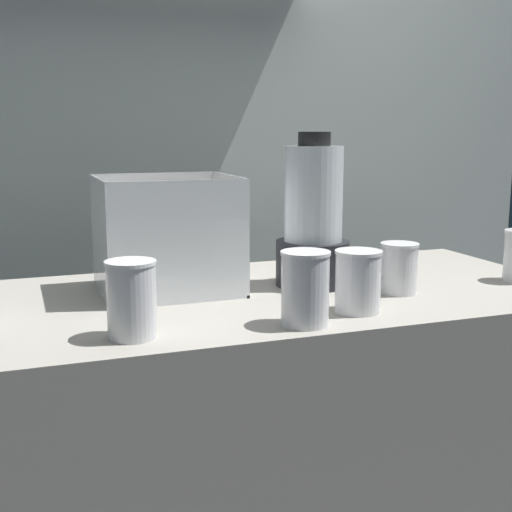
# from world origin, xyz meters

# --- Properties ---
(counter) EXTENTS (1.40, 0.64, 0.90)m
(counter) POSITION_xyz_m (0.00, 0.00, 0.45)
(counter) COLOR #9E998E
(counter) RESTS_ON ground_plane
(back_wall_unit) EXTENTS (2.60, 0.24, 2.50)m
(back_wall_unit) POSITION_xyz_m (-0.01, 0.77, 1.26)
(back_wall_unit) COLOR silver
(back_wall_unit) RESTS_ON ground_plane
(carrot_display_bin) EXTENTS (0.29, 0.25, 0.25)m
(carrot_display_bin) POSITION_xyz_m (-0.17, 0.09, 0.98)
(carrot_display_bin) COLOR white
(carrot_display_bin) RESTS_ON counter
(blender_pitcher) EXTENTS (0.16, 0.16, 0.34)m
(blender_pitcher) POSITION_xyz_m (0.14, 0.03, 1.04)
(blender_pitcher) COLOR black
(blender_pitcher) RESTS_ON counter
(juice_cup_mango_left) EXTENTS (0.09, 0.09, 0.13)m
(juice_cup_mango_left) POSITION_xyz_m (-0.30, -0.22, 0.96)
(juice_cup_mango_left) COLOR white
(juice_cup_mango_left) RESTS_ON counter
(juice_cup_mango_middle) EXTENTS (0.09, 0.09, 0.13)m
(juice_cup_mango_middle) POSITION_xyz_m (0.00, -0.25, 0.96)
(juice_cup_mango_middle) COLOR white
(juice_cup_mango_middle) RESTS_ON counter
(juice_cup_carrot_right) EXTENTS (0.09, 0.09, 0.12)m
(juice_cup_carrot_right) POSITION_xyz_m (0.13, -0.21, 0.95)
(juice_cup_carrot_right) COLOR white
(juice_cup_carrot_right) RESTS_ON counter
(juice_cup_pomegranate_far_right) EXTENTS (0.08, 0.08, 0.11)m
(juice_cup_pomegranate_far_right) POSITION_xyz_m (0.28, -0.10, 0.95)
(juice_cup_pomegranate_far_right) COLOR white
(juice_cup_pomegranate_far_right) RESTS_ON counter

